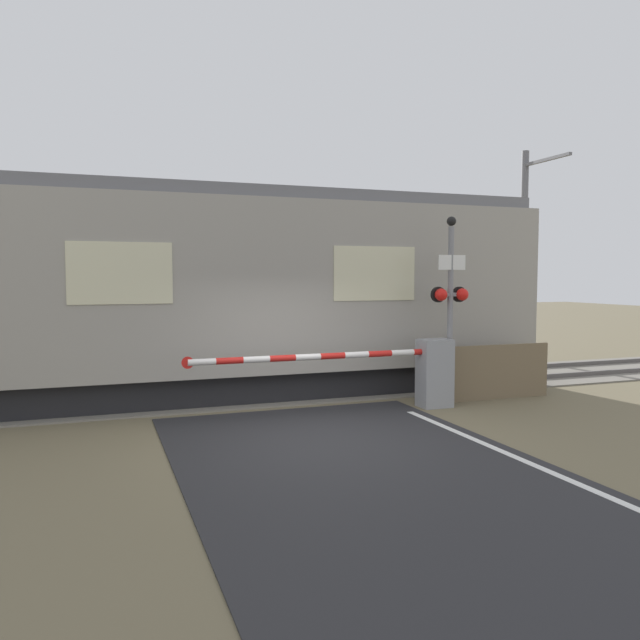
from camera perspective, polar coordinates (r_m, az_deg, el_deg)
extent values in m
plane|color=#6B6047|center=(9.79, -0.01, -10.60)|extent=(80.00, 80.00, 0.00)
cube|color=slate|center=(13.40, -5.69, -6.56)|extent=(36.00, 3.20, 0.03)
cube|color=#595451|center=(12.70, -4.89, -6.85)|extent=(36.00, 0.08, 0.10)
cube|color=#595451|center=(14.08, -6.42, -5.79)|extent=(36.00, 0.08, 0.10)
cube|color=black|center=(12.96, -17.82, -5.82)|extent=(16.10, 2.54, 0.60)
cube|color=#9E998E|center=(12.78, -18.01, 2.94)|extent=(17.50, 2.98, 3.35)
cube|color=slate|center=(12.88, -18.19, 10.95)|extent=(17.15, 2.75, 0.24)
cube|color=beige|center=(12.43, 5.05, 4.26)|extent=(1.75, 0.02, 1.07)
cube|color=beige|center=(11.28, -17.77, 4.11)|extent=(1.75, 0.02, 1.07)
cube|color=gray|center=(12.02, 10.44, -4.80)|extent=(0.60, 0.44, 1.29)
cylinder|color=gray|center=(11.96, 10.47, -2.82)|extent=(0.16, 0.16, 0.18)
cylinder|color=red|center=(11.85, 9.50, -2.87)|extent=(0.46, 0.11, 0.11)
cylinder|color=white|center=(11.63, 7.52, -2.98)|extent=(0.46, 0.11, 0.11)
cylinder|color=red|center=(11.42, 5.46, -3.09)|extent=(0.46, 0.11, 0.11)
cylinder|color=white|center=(11.24, 3.33, -3.20)|extent=(0.46, 0.11, 0.11)
cylinder|color=red|center=(11.06, 1.14, -3.30)|extent=(0.46, 0.11, 0.11)
cylinder|color=white|center=(10.91, -1.13, -3.41)|extent=(0.46, 0.11, 0.11)
cylinder|color=red|center=(10.77, -3.46, -3.51)|extent=(0.46, 0.11, 0.11)
cylinder|color=white|center=(10.65, -5.84, -3.61)|extent=(0.46, 0.11, 0.11)
cylinder|color=red|center=(10.55, -8.28, -3.71)|extent=(0.46, 0.11, 0.11)
cylinder|color=white|center=(10.46, -10.76, -3.80)|extent=(0.46, 0.11, 0.11)
cylinder|color=red|center=(10.43, -12.01, -3.84)|extent=(0.20, 0.02, 0.20)
cylinder|color=gray|center=(12.27, 11.81, 0.38)|extent=(0.11, 0.11, 3.42)
cube|color=gray|center=(12.25, 11.83, 2.29)|extent=(0.59, 0.07, 0.07)
sphere|color=red|center=(12.08, 11.02, 2.28)|extent=(0.24, 0.24, 0.24)
sphere|color=red|center=(12.33, 12.88, 2.29)|extent=(0.24, 0.24, 0.24)
cylinder|color=black|center=(12.18, 10.75, 2.30)|extent=(0.30, 0.06, 0.30)
cylinder|color=black|center=(12.42, 12.60, 2.31)|extent=(0.30, 0.06, 0.30)
cube|color=white|center=(12.21, 11.97, 5.18)|extent=(0.58, 0.02, 0.28)
sphere|color=black|center=(12.29, 11.93, 8.83)|extent=(0.18, 0.18, 0.18)
cylinder|color=slate|center=(18.98, 18.08, 5.48)|extent=(0.20, 0.20, 6.04)
cube|color=slate|center=(18.54, 20.03, 13.62)|extent=(0.10, 1.80, 0.08)
cube|color=#726047|center=(13.05, 15.85, -4.60)|extent=(2.44, 0.06, 1.10)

